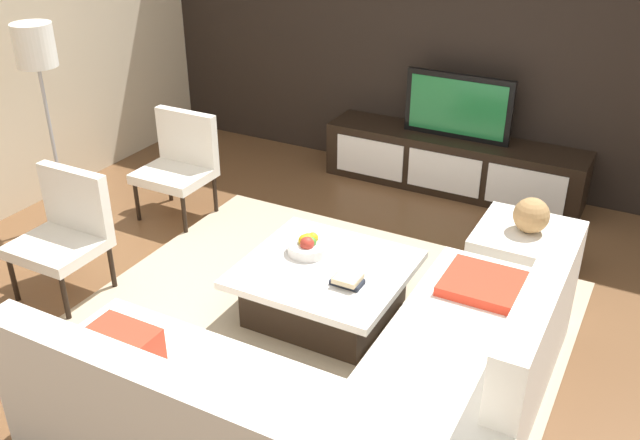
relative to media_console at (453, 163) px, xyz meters
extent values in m
plane|color=brown|center=(0.00, -2.40, -0.25)|extent=(14.00, 14.00, 0.00)
cube|color=black|center=(0.00, 0.30, 1.15)|extent=(6.40, 0.12, 2.80)
cube|color=tan|center=(-0.10, -2.40, -0.24)|extent=(3.09, 2.67, 0.01)
cube|color=black|center=(0.00, 0.00, 0.00)|extent=(2.34, 0.48, 0.50)
cube|color=white|center=(-0.72, -0.24, 0.00)|extent=(0.66, 0.01, 0.35)
cube|color=white|center=(0.00, -0.24, 0.00)|extent=(0.66, 0.01, 0.35)
cube|color=white|center=(0.72, -0.24, 0.00)|extent=(0.66, 0.01, 0.35)
cube|color=black|center=(0.00, 0.00, 0.54)|extent=(0.96, 0.05, 0.57)
cube|color=#1E7238|center=(0.00, -0.03, 0.54)|extent=(0.86, 0.01, 0.48)
cube|color=white|center=(0.20, -4.03, 0.38)|extent=(2.37, 0.18, 0.40)
cube|color=white|center=(0.96, -2.52, -0.03)|extent=(0.85, 1.50, 0.43)
cube|color=white|center=(1.30, -2.52, 0.38)|extent=(0.18, 1.50, 0.40)
cube|color=red|center=(-0.51, -3.70, 0.29)|extent=(0.36, 0.20, 0.22)
cube|color=red|center=(0.96, -2.15, 0.21)|extent=(0.60, 0.44, 0.06)
cube|color=black|center=(-0.10, -2.30, -0.08)|extent=(0.84, 0.80, 0.33)
cube|color=white|center=(-0.10, -2.30, 0.10)|extent=(1.05, 1.00, 0.05)
cylinder|color=black|center=(-2.06, -3.15, -0.06)|extent=(0.04, 0.04, 0.38)
cylinder|color=black|center=(-1.58, -3.15, -0.06)|extent=(0.04, 0.04, 0.38)
cylinder|color=black|center=(-2.06, -2.71, -0.06)|extent=(0.04, 0.04, 0.38)
cylinder|color=black|center=(-1.58, -2.71, -0.06)|extent=(0.04, 0.04, 0.38)
cube|color=white|center=(-1.82, -2.93, 0.13)|extent=(0.56, 0.52, 0.08)
cube|color=white|center=(-1.82, -2.71, 0.40)|extent=(0.56, 0.08, 0.45)
cylinder|color=#A5A5AA|center=(-2.61, -2.16, -0.24)|extent=(0.28, 0.28, 0.02)
cylinder|color=#A5A5AA|center=(-2.61, -2.16, 0.43)|extent=(0.03, 0.03, 1.31)
cylinder|color=white|center=(-2.61, -2.16, 1.24)|extent=(0.30, 0.30, 0.32)
cube|color=white|center=(0.96, -1.24, -0.05)|extent=(0.70, 0.70, 0.40)
cylinder|color=silver|center=(-0.28, -2.20, 0.17)|extent=(0.28, 0.28, 0.07)
sphere|color=#4C8C33|center=(-0.26, -2.19, 0.21)|extent=(0.07, 0.07, 0.07)
sphere|color=gold|center=(-0.28, -2.14, 0.22)|extent=(0.08, 0.08, 0.08)
sphere|color=gold|center=(-0.29, -2.18, 0.22)|extent=(0.09, 0.09, 0.09)
sphere|color=gold|center=(-0.30, -2.20, 0.22)|extent=(0.09, 0.09, 0.09)
sphere|color=#B23326|center=(-0.27, -2.23, 0.22)|extent=(0.10, 0.10, 0.10)
cylinder|color=black|center=(-2.12, -1.83, -0.06)|extent=(0.04, 0.04, 0.38)
cylinder|color=black|center=(-1.63, -1.83, -0.06)|extent=(0.04, 0.04, 0.38)
cylinder|color=black|center=(-2.12, -1.41, -0.06)|extent=(0.04, 0.04, 0.38)
cylinder|color=black|center=(-1.63, -1.41, -0.06)|extent=(0.04, 0.04, 0.38)
cube|color=white|center=(-1.87, -1.62, 0.13)|extent=(0.57, 0.50, 0.08)
cube|color=white|center=(-1.87, -1.41, 0.40)|extent=(0.57, 0.08, 0.45)
sphere|color=#AD8451|center=(0.96, -1.24, 0.28)|extent=(0.25, 0.25, 0.25)
cube|color=#1E232D|center=(0.12, -2.42, 0.15)|extent=(0.20, 0.12, 0.03)
cube|color=#CCB78C|center=(0.13, -2.43, 0.18)|extent=(0.16, 0.16, 0.03)
camera|label=1|loc=(1.70, -5.74, 2.53)|focal=39.44mm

